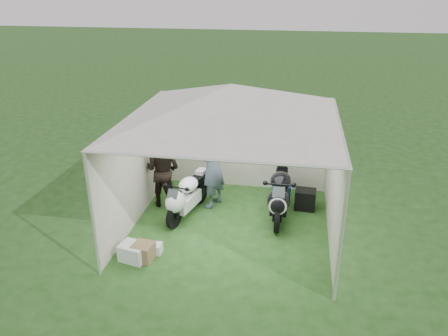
{
  "coord_description": "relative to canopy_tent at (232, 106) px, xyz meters",
  "views": [
    {
      "loc": [
        1.22,
        -7.83,
        4.72
      ],
      "look_at": [
        -0.2,
        0.35,
        1.16
      ],
      "focal_mm": 35.0,
      "sensor_mm": 36.0,
      "label": 1
    }
  ],
  "objects": [
    {
      "name": "canopy_tent",
      "position": [
        0.0,
        0.0,
        0.0
      ],
      "size": [
        5.66,
        5.66,
        3.0
      ],
      "color": "silver",
      "rests_on": "ground"
    },
    {
      "name": "ground",
      "position": [
        0.0,
        -0.03,
        -2.58
      ],
      "size": [
        80.0,
        80.0,
        0.0
      ],
      "primitive_type": "plane",
      "color": "#1E4615",
      "rests_on": "ground"
    },
    {
      "name": "motorcycle_black",
      "position": [
        0.97,
        0.53,
        -2.02
      ],
      "size": [
        0.46,
        2.03,
        1.0
      ],
      "rotation": [
        0.0,
        0.0,
        -0.01
      ],
      "color": "black",
      "rests_on": "ground"
    },
    {
      "name": "paddock_stand",
      "position": [
        0.97,
        1.46,
        -2.41
      ],
      "size": [
        0.44,
        0.28,
        0.33
      ],
      "primitive_type": "cube",
      "rotation": [
        0.0,
        0.0,
        -0.01
      ],
      "color": "blue",
      "rests_on": "ground"
    },
    {
      "name": "crate_0",
      "position": [
        -1.56,
        -1.51,
        -2.42
      ],
      "size": [
        0.55,
        0.47,
        0.32
      ],
      "primitive_type": "cube",
      "rotation": [
        0.0,
        0.0,
        -0.23
      ],
      "color": "silver",
      "rests_on": "ground"
    },
    {
      "name": "person_dark_jacket",
      "position": [
        -1.64,
        0.68,
        -1.71
      ],
      "size": [
        0.95,
        0.8,
        1.72
      ],
      "primitive_type": "imported",
      "rotation": [
        0.0,
        0.0,
        2.95
      ],
      "color": "black",
      "rests_on": "ground"
    },
    {
      "name": "equipment_box",
      "position": [
        1.53,
        1.02,
        -2.35
      ],
      "size": [
        0.47,
        0.39,
        0.46
      ],
      "primitive_type": "cube",
      "rotation": [
        0.0,
        0.0,
        -0.05
      ],
      "color": "black",
      "rests_on": "ground"
    },
    {
      "name": "motorcycle_white",
      "position": [
        -1.02,
        0.23,
        -2.09
      ],
      "size": [
        0.66,
        1.75,
        0.87
      ],
      "rotation": [
        0.0,
        0.0,
        -0.23
      ],
      "color": "black",
      "rests_on": "ground"
    },
    {
      "name": "person_blue_jacket",
      "position": [
        -0.54,
        0.83,
        -1.59
      ],
      "size": [
        0.68,
        0.83,
        1.96
      ],
      "primitive_type": "imported",
      "rotation": [
        0.0,
        0.0,
        -1.91
      ],
      "color": "slate",
      "rests_on": "ground"
    },
    {
      "name": "crate_2",
      "position": [
        -1.25,
        -1.25,
        -2.48
      ],
      "size": [
        0.27,
        0.22,
        0.19
      ],
      "primitive_type": "cube",
      "rotation": [
        0.0,
        0.0,
        0.0
      ],
      "color": "silver",
      "rests_on": "ground"
    },
    {
      "name": "crate_1",
      "position": [
        -1.39,
        -1.48,
        -2.41
      ],
      "size": [
        0.41,
        0.41,
        0.32
      ],
      "primitive_type": "cube",
      "rotation": [
        0.0,
        0.0,
        -0.14
      ],
      "color": "brown",
      "rests_on": "ground"
    }
  ]
}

